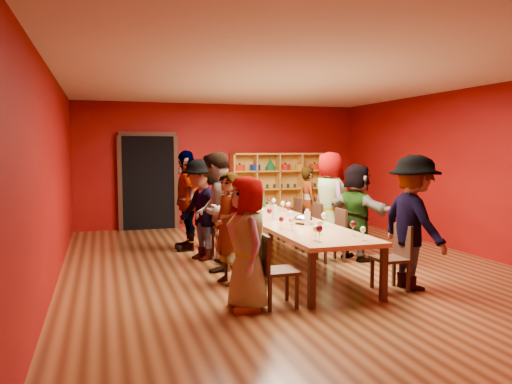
# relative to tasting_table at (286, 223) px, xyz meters

# --- Properties ---
(room_shell) EXTENTS (7.10, 9.10, 3.04)m
(room_shell) POSITION_rel_tasting_table_xyz_m (0.00, 0.00, 0.80)
(room_shell) COLOR #4F2A14
(room_shell) RESTS_ON ground
(tasting_table) EXTENTS (1.10, 4.50, 0.75)m
(tasting_table) POSITION_rel_tasting_table_xyz_m (0.00, 0.00, 0.00)
(tasting_table) COLOR tan
(tasting_table) RESTS_ON ground
(doorway) EXTENTS (1.40, 0.17, 2.30)m
(doorway) POSITION_rel_tasting_table_xyz_m (-1.80, 4.43, 0.42)
(doorway) COLOR black
(doorway) RESTS_ON ground
(shelving_unit) EXTENTS (2.40, 0.40, 1.80)m
(shelving_unit) POSITION_rel_tasting_table_xyz_m (1.40, 4.32, 0.28)
(shelving_unit) COLOR gold
(shelving_unit) RESTS_ON ground
(chair_person_left_0) EXTENTS (0.42, 0.42, 0.89)m
(chair_person_left_0) POSITION_rel_tasting_table_xyz_m (-0.91, -1.95, -0.20)
(chair_person_left_0) COLOR black
(chair_person_left_0) RESTS_ON ground
(person_left_0) EXTENTS (0.44, 0.79, 1.59)m
(person_left_0) POSITION_rel_tasting_table_xyz_m (-1.22, -1.95, 0.09)
(person_left_0) COLOR silver
(person_left_0) RESTS_ON ground
(chair_person_left_1) EXTENTS (0.42, 0.42, 0.89)m
(chair_person_left_1) POSITION_rel_tasting_table_xyz_m (-0.91, -0.80, -0.20)
(chair_person_left_1) COLOR black
(chair_person_left_1) RESTS_ON ground
(person_left_1) EXTENTS (0.56, 0.67, 1.58)m
(person_left_1) POSITION_rel_tasting_table_xyz_m (-1.17, -0.80, 0.09)
(person_left_1) COLOR #151D3B
(person_left_1) RESTS_ON ground
(chair_person_left_2) EXTENTS (0.42, 0.42, 0.89)m
(chair_person_left_2) POSITION_rel_tasting_table_xyz_m (-0.91, 0.04, -0.20)
(chair_person_left_2) COLOR black
(chair_person_left_2) RESTS_ON ground
(person_left_2) EXTENTS (0.80, 1.02, 1.86)m
(person_left_2) POSITION_rel_tasting_table_xyz_m (-1.17, 0.04, 0.23)
(person_left_2) COLOR #45454A
(person_left_2) RESTS_ON ground
(chair_person_left_3) EXTENTS (0.42, 0.42, 0.89)m
(chair_person_left_3) POSITION_rel_tasting_table_xyz_m (-0.91, 0.83, -0.20)
(chair_person_left_3) COLOR black
(chair_person_left_3) RESTS_ON ground
(person_left_3) EXTENTS (0.89, 1.21, 1.73)m
(person_left_3) POSITION_rel_tasting_table_xyz_m (-1.24, 0.83, 0.17)
(person_left_3) COLOR #5F89C4
(person_left_3) RESTS_ON ground
(chair_person_left_4) EXTENTS (0.42, 0.42, 0.89)m
(chair_person_left_4) POSITION_rel_tasting_table_xyz_m (-0.91, 1.75, -0.20)
(chair_person_left_4) COLOR black
(chair_person_left_4) RESTS_ON ground
(person_left_4) EXTENTS (0.52, 1.11, 1.88)m
(person_left_4) POSITION_rel_tasting_table_xyz_m (-1.33, 1.75, 0.24)
(person_left_4) COLOR #47474B
(person_left_4) RESTS_ON ground
(chair_person_right_0) EXTENTS (0.42, 0.42, 0.89)m
(chair_person_right_0) POSITION_rel_tasting_table_xyz_m (0.91, -1.78, -0.20)
(chair_person_right_0) COLOR black
(chair_person_right_0) RESTS_ON ground
(person_right_0) EXTENTS (0.54, 1.20, 1.83)m
(person_right_0) POSITION_rel_tasting_table_xyz_m (1.18, -1.78, 0.21)
(person_right_0) COLOR silver
(person_right_0) RESTS_ON ground
(chair_person_right_2) EXTENTS (0.42, 0.42, 0.89)m
(chair_person_right_2) POSITION_rel_tasting_table_xyz_m (0.91, 0.05, -0.20)
(chair_person_right_2) COLOR black
(chair_person_right_2) RESTS_ON ground
(person_right_2) EXTENTS (0.84, 1.60, 1.66)m
(person_right_2) POSITION_rel_tasting_table_xyz_m (1.32, 0.05, 0.13)
(person_right_2) COLOR #5E81C2
(person_right_2) RESTS_ON ground
(chair_person_right_3) EXTENTS (0.42, 0.42, 0.89)m
(chair_person_right_3) POSITION_rel_tasting_table_xyz_m (0.91, 1.01, -0.20)
(chair_person_right_3) COLOR black
(chair_person_right_3) RESTS_ON ground
(person_right_3) EXTENTS (0.58, 0.95, 1.85)m
(person_right_3) POSITION_rel_tasting_table_xyz_m (1.26, 1.01, 0.23)
(person_right_3) COLOR silver
(person_right_3) RESTS_ON ground
(chair_person_right_4) EXTENTS (0.42, 0.42, 0.89)m
(chair_person_right_4) POSITION_rel_tasting_table_xyz_m (0.91, 2.00, -0.20)
(chair_person_right_4) COLOR black
(chair_person_right_4) RESTS_ON ground
(person_right_4) EXTENTS (0.44, 0.58, 1.54)m
(person_right_4) POSITION_rel_tasting_table_xyz_m (1.26, 2.00, 0.07)
(person_right_4) COLOR #5E8DC2
(person_right_4) RESTS_ON ground
(wine_glass_0) EXTENTS (0.08, 0.08, 0.19)m
(wine_glass_0) POSITION_rel_tasting_table_xyz_m (-0.27, -1.80, 0.19)
(wine_glass_0) COLOR silver
(wine_glass_0) RESTS_ON tasting_table
(wine_glass_1) EXTENTS (0.07, 0.07, 0.18)m
(wine_glass_1) POSITION_rel_tasting_table_xyz_m (-0.38, -0.82, 0.18)
(wine_glass_1) COLOR silver
(wine_glass_1) RESTS_ON tasting_table
(wine_glass_2) EXTENTS (0.09, 0.09, 0.22)m
(wine_glass_2) POSITION_rel_tasting_table_xyz_m (0.29, -0.84, 0.21)
(wine_glass_2) COLOR silver
(wine_glass_2) RESTS_ON tasting_table
(wine_glass_3) EXTENTS (0.08, 0.08, 0.19)m
(wine_glass_3) POSITION_rel_tasting_table_xyz_m (-0.29, -0.98, 0.19)
(wine_glass_3) COLOR silver
(wine_glass_3) RESTS_ON tasting_table
(wine_glass_4) EXTENTS (0.08, 0.08, 0.21)m
(wine_glass_4) POSITION_rel_tasting_table_xyz_m (-0.29, -0.01, 0.20)
(wine_glass_4) COLOR silver
(wine_glass_4) RESTS_ON tasting_table
(wine_glass_5) EXTENTS (0.08, 0.08, 0.19)m
(wine_glass_5) POSITION_rel_tasting_table_xyz_m (0.36, 1.61, 0.19)
(wine_glass_5) COLOR silver
(wine_glass_5) RESTS_ON tasting_table
(wine_glass_6) EXTENTS (0.08, 0.08, 0.20)m
(wine_glass_6) POSITION_rel_tasting_table_xyz_m (-0.28, 0.89, 0.19)
(wine_glass_6) COLOR silver
(wine_glass_6) RESTS_ON tasting_table
(wine_glass_7) EXTENTS (0.08, 0.08, 0.20)m
(wine_glass_7) POSITION_rel_tasting_table_xyz_m (-0.09, -0.44, 0.20)
(wine_glass_7) COLOR silver
(wine_glass_7) RESTS_ON tasting_table
(wine_glass_8) EXTENTS (0.08, 0.08, 0.21)m
(wine_glass_8) POSITION_rel_tasting_table_xyz_m (0.16, 0.31, 0.20)
(wine_glass_8) COLOR silver
(wine_glass_8) RESTS_ON tasting_table
(wine_glass_9) EXTENTS (0.07, 0.07, 0.18)m
(wine_glass_9) POSITION_rel_tasting_table_xyz_m (-0.19, 1.28, 0.18)
(wine_glass_9) COLOR silver
(wine_glass_9) RESTS_ON tasting_table
(wine_glass_10) EXTENTS (0.07, 0.07, 0.18)m
(wine_glass_10) POSITION_rel_tasting_table_xyz_m (0.30, -1.98, 0.18)
(wine_glass_10) COLOR silver
(wine_glass_10) RESTS_ON tasting_table
(wine_glass_11) EXTENTS (0.08, 0.08, 0.20)m
(wine_glass_11) POSITION_rel_tasting_table_xyz_m (0.32, 1.00, 0.20)
(wine_glass_11) COLOR silver
(wine_glass_11) RESTS_ON tasting_table
(wine_glass_12) EXTENTS (0.08, 0.08, 0.20)m
(wine_glass_12) POSITION_rel_tasting_table_xyz_m (0.37, 0.84, 0.20)
(wine_glass_12) COLOR silver
(wine_glass_12) RESTS_ON tasting_table
(wine_glass_13) EXTENTS (0.07, 0.07, 0.19)m
(wine_glass_13) POSITION_rel_tasting_table_xyz_m (-0.37, 1.89, 0.19)
(wine_glass_13) COLOR silver
(wine_glass_13) RESTS_ON tasting_table
(wine_glass_14) EXTENTS (0.09, 0.09, 0.21)m
(wine_glass_14) POSITION_rel_tasting_table_xyz_m (-0.27, -1.90, 0.21)
(wine_glass_14) COLOR silver
(wine_glass_14) RESTS_ON tasting_table
(wine_glass_15) EXTENTS (0.07, 0.07, 0.18)m
(wine_glass_15) POSITION_rel_tasting_table_xyz_m (-0.31, 1.78, 0.18)
(wine_glass_15) COLOR silver
(wine_glass_15) RESTS_ON tasting_table
(wine_glass_16) EXTENTS (0.07, 0.07, 0.18)m
(wine_glass_16) POSITION_rel_tasting_table_xyz_m (-0.34, 0.17, 0.18)
(wine_glass_16) COLOR silver
(wine_glass_16) RESTS_ON tasting_table
(wine_glass_17) EXTENTS (0.08, 0.08, 0.19)m
(wine_glass_17) POSITION_rel_tasting_table_xyz_m (0.33, 1.85, 0.19)
(wine_glass_17) COLOR silver
(wine_glass_17) RESTS_ON tasting_table
(wine_glass_18) EXTENTS (0.08, 0.08, 0.20)m
(wine_glass_18) POSITION_rel_tasting_table_xyz_m (0.34, -1.63, 0.20)
(wine_glass_18) COLOR silver
(wine_glass_18) RESTS_ON tasting_table
(wine_glass_19) EXTENTS (0.08, 0.08, 0.20)m
(wine_glass_19) POSITION_rel_tasting_table_xyz_m (-0.03, -1.39, 0.19)
(wine_glass_19) COLOR silver
(wine_glass_19) RESTS_ON tasting_table
(spittoon_bowl) EXTENTS (0.29, 0.29, 0.16)m
(spittoon_bowl) POSITION_rel_tasting_table_xyz_m (0.11, -0.46, 0.12)
(spittoon_bowl) COLOR #BBBDC2
(spittoon_bowl) RESTS_ON tasting_table
(carafe_a) EXTENTS (0.11, 0.11, 0.25)m
(carafe_a) POSITION_rel_tasting_table_xyz_m (-0.16, 0.09, 0.16)
(carafe_a) COLOR silver
(carafe_a) RESTS_ON tasting_table
(carafe_b) EXTENTS (0.11, 0.11, 0.25)m
(carafe_b) POSITION_rel_tasting_table_xyz_m (0.12, -0.61, 0.16)
(carafe_b) COLOR silver
(carafe_b) RESTS_ON tasting_table
(wine_bottle) EXTENTS (0.09, 0.09, 0.32)m
(wine_bottle) POSITION_rel_tasting_table_xyz_m (0.22, 1.84, 0.17)
(wine_bottle) COLOR #143817
(wine_bottle) RESTS_ON tasting_table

